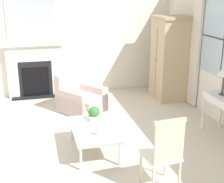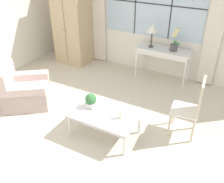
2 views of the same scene
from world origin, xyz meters
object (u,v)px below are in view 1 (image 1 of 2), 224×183
coffee_table (94,130)px  potted_plant_small (94,114)px  armchair_upholstered (81,99)px  side_chair_wooden (165,151)px  armoire (169,58)px  pillar_candle (99,131)px  fireplace (35,66)px

coffee_table → potted_plant_small: (-0.30, 0.07, 0.16)m
armchair_upholstered → side_chair_wooden: 3.19m
potted_plant_small → armoire: bearing=131.2°
armoire → armchair_upholstered: armoire is taller
pillar_candle → side_chair_wooden: bearing=34.6°
armoire → potted_plant_small: (1.94, -2.22, -0.44)m
coffee_table → pillar_candle: size_ratio=7.04×
armoire → pillar_candle: armoire is taller
side_chair_wooden → coffee_table: 1.44m
fireplace → coffee_table: (3.16, 0.85, -0.40)m
potted_plant_small → pillar_candle: potted_plant_small is taller
coffee_table → armchair_upholstered: bearing=177.8°
fireplace → pillar_candle: 3.57m
side_chair_wooden → pillar_candle: (-0.96, -0.66, -0.09)m
armchair_upholstered → potted_plant_small: bearing=-0.1°
armoire → armchair_upholstered: size_ratio=1.73×
armoire → armchair_upholstered: (0.37, -2.21, -0.72)m
coffee_table → pillar_candle: (0.29, 0.02, 0.11)m
coffee_table → potted_plant_small: 0.35m
armchair_upholstered → side_chair_wooden: bearing=11.1°
fireplace → coffee_table: fireplace is taller
armoire → side_chair_wooden: 3.86m
armoire → pillar_candle: size_ratio=12.42×
fireplace → armoire: 3.27m
potted_plant_small → pillar_candle: size_ratio=1.56×
armoire → coffee_table: size_ratio=1.77×
fireplace → armoire: (0.92, 3.13, 0.21)m
armchair_upholstered → armoire: bearing=99.5°
armoire → side_chair_wooden: size_ratio=1.87×
armoire → potted_plant_small: 2.98m
coffee_table → pillar_candle: 0.31m
fireplace → coffee_table: size_ratio=2.12×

